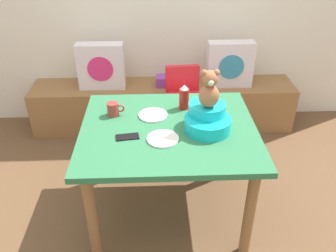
{
  "coord_description": "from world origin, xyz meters",
  "views": [
    {
      "loc": [
        -0.08,
        -1.97,
        1.97
      ],
      "look_at": [
        0.0,
        0.1,
        0.69
      ],
      "focal_mm": 38.0,
      "sensor_mm": 36.0,
      "label": 1
    }
  ],
  "objects": [
    {
      "name": "dinner_plate_near",
      "position": [
        -0.04,
        -0.14,
        0.75
      ],
      "size": [
        0.2,
        0.2,
        0.01
      ],
      "primitive_type": "cylinder",
      "color": "white",
      "rests_on": "dining_table"
    },
    {
      "name": "dinner_plate_far",
      "position": [
        -0.1,
        0.16,
        0.75
      ],
      "size": [
        0.2,
        0.2,
        0.01
      ],
      "primitive_type": "cylinder",
      "color": "white",
      "rests_on": "dining_table"
    },
    {
      "name": "pillow_floral_right",
      "position": [
        0.64,
        1.22,
        0.68
      ],
      "size": [
        0.44,
        0.15,
        0.44
      ],
      "color": "silver",
      "rests_on": "window_bench"
    },
    {
      "name": "ground_plane",
      "position": [
        0.0,
        0.0,
        0.0
      ],
      "size": [
        8.0,
        8.0,
        0.0
      ],
      "primitive_type": "plane",
      "color": "brown"
    },
    {
      "name": "coffee_mug",
      "position": [
        -0.37,
        0.18,
        0.79
      ],
      "size": [
        0.12,
        0.08,
        0.09
      ],
      "color": "#9E332D",
      "rests_on": "dining_table"
    },
    {
      "name": "book_stack",
      "position": [
        0.03,
        1.24,
        0.51
      ],
      "size": [
        0.2,
        0.14,
        0.1
      ],
      "primitive_type": "cube",
      "color": "purple",
      "rests_on": "window_bench"
    },
    {
      "name": "dining_table",
      "position": [
        0.0,
        0.0,
        0.63
      ],
      "size": [
        1.15,
        0.99,
        0.74
      ],
      "color": "#2D7247",
      "rests_on": "ground_plane"
    },
    {
      "name": "cell_phone",
      "position": [
        -0.26,
        -0.11,
        0.74
      ],
      "size": [
        0.15,
        0.09,
        0.01
      ],
      "primitive_type": "cube",
      "rotation": [
        0.0,
        0.0,
        1.71
      ],
      "color": "black",
      "rests_on": "dining_table"
    },
    {
      "name": "window_bench",
      "position": [
        0.0,
        1.24,
        0.23
      ],
      "size": [
        2.6,
        0.44,
        0.46
      ],
      "primitive_type": "cube",
      "color": "olive",
      "rests_on": "ground_plane"
    },
    {
      "name": "ketchup_bottle",
      "position": [
        0.12,
        0.26,
        0.83
      ],
      "size": [
        0.07,
        0.07,
        0.18
      ],
      "color": "red",
      "rests_on": "dining_table"
    },
    {
      "name": "teddy_bear",
      "position": [
        0.25,
        -0.02,
        1.02
      ],
      "size": [
        0.13,
        0.12,
        0.25
      ],
      "color": "#A46542",
      "rests_on": "infant_seat_teal"
    },
    {
      "name": "infant_seat_teal",
      "position": [
        0.25,
        -0.02,
        0.81
      ],
      "size": [
        0.3,
        0.33,
        0.16
      ],
      "color": "#15BECD",
      "rests_on": "dining_table"
    },
    {
      "name": "highchair",
      "position": [
        0.17,
        0.81,
        0.52
      ],
      "size": [
        0.34,
        0.46,
        0.79
      ],
      "color": "red",
      "rests_on": "ground_plane"
    },
    {
      "name": "pillow_floral_left",
      "position": [
        -0.59,
        1.22,
        0.68
      ],
      "size": [
        0.44,
        0.15,
        0.44
      ],
      "color": "silver",
      "rests_on": "window_bench"
    }
  ]
}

